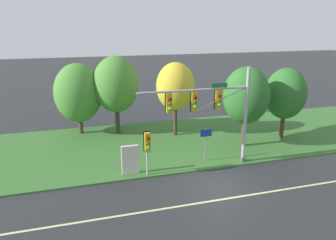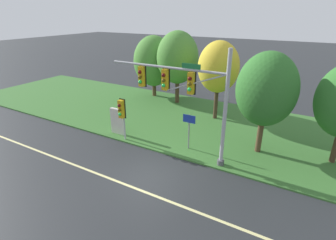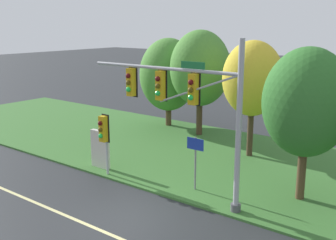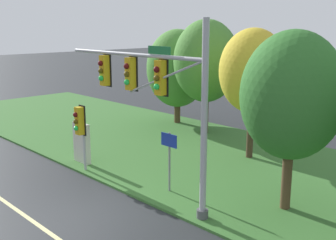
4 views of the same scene
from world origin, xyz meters
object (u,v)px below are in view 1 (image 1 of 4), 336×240
at_px(tree_left_of_mast, 116,85).
at_px(info_kiosk, 130,160).
at_px(tree_tall_centre, 285,94).
at_px(tree_nearest_road, 78,93).
at_px(route_sign_post, 206,139).
at_px(tree_behind_signpost, 175,87).
at_px(traffic_signal_mast, 214,107).
at_px(tree_mid_verge, 246,96).
at_px(pedestrian_signal_near_kerb, 147,144).

relative_size(tree_left_of_mast, info_kiosk, 3.53).
bearing_deg(tree_tall_centre, tree_nearest_road, 160.10).
bearing_deg(route_sign_post, tree_left_of_mast, 122.57).
bearing_deg(route_sign_post, info_kiosk, -174.62).
height_order(tree_nearest_road, tree_behind_signpost, tree_behind_signpost).
distance_m(tree_behind_signpost, tree_tall_centre, 9.03).
distance_m(traffic_signal_mast, tree_nearest_road, 12.61).
bearing_deg(route_sign_post, tree_tall_centre, 18.85).
relative_size(tree_left_of_mast, tree_tall_centre, 1.14).
bearing_deg(tree_nearest_road, tree_behind_signpost, -19.82).
bearing_deg(tree_left_of_mast, traffic_signal_mast, -59.52).
height_order(traffic_signal_mast, tree_tall_centre, traffic_signal_mast).
relative_size(traffic_signal_mast, tree_behind_signpost, 1.22).
bearing_deg(tree_left_of_mast, tree_mid_verge, -33.61).
xyz_separation_m(tree_nearest_road, tree_tall_centre, (16.27, -5.89, 0.16)).
height_order(tree_tall_centre, info_kiosk, tree_tall_centre).
xyz_separation_m(tree_behind_signpost, info_kiosk, (-5.03, -6.36, -3.29)).
relative_size(traffic_signal_mast, tree_left_of_mast, 1.14).
relative_size(tree_behind_signpost, tree_mid_verge, 1.00).
bearing_deg(pedestrian_signal_near_kerb, tree_mid_verge, 19.97).
distance_m(pedestrian_signal_near_kerb, tree_tall_centre, 13.21).
bearing_deg(traffic_signal_mast, tree_mid_verge, 35.04).
xyz_separation_m(pedestrian_signal_near_kerb, tree_left_of_mast, (-0.64, 9.04, 2.17)).
distance_m(pedestrian_signal_near_kerb, tree_nearest_road, 10.63).
bearing_deg(info_kiosk, tree_left_of_mast, 87.48).
relative_size(traffic_signal_mast, tree_tall_centre, 1.30).
bearing_deg(tree_behind_signpost, route_sign_post, -86.43).
relative_size(traffic_signal_mast, tree_mid_verge, 1.22).
distance_m(tree_nearest_road, tree_mid_verge, 13.92).
bearing_deg(tree_behind_signpost, tree_nearest_road, 160.18).
bearing_deg(tree_mid_verge, traffic_signal_mast, -144.96).
height_order(traffic_signal_mast, tree_behind_signpost, traffic_signal_mast).
bearing_deg(tree_tall_centre, info_kiosk, -166.37).
height_order(tree_left_of_mast, info_kiosk, tree_left_of_mast).
bearing_deg(route_sign_post, traffic_signal_mast, -83.02).
xyz_separation_m(traffic_signal_mast, tree_tall_centre, (8.01, 3.62, -0.35)).
bearing_deg(tree_left_of_mast, tree_nearest_road, 165.91).
xyz_separation_m(route_sign_post, tree_nearest_road, (-8.16, 8.66, 2.00)).
bearing_deg(traffic_signal_mast, route_sign_post, 96.98).
distance_m(route_sign_post, tree_tall_centre, 8.84).
height_order(tree_left_of_mast, tree_tall_centre, tree_left_of_mast).
height_order(tree_left_of_mast, tree_mid_verge, tree_left_of_mast).
height_order(route_sign_post, info_kiosk, route_sign_post).
relative_size(route_sign_post, tree_mid_verge, 0.38).
xyz_separation_m(tree_left_of_mast, info_kiosk, (-0.37, -8.38, -3.35)).
height_order(tree_mid_verge, info_kiosk, tree_mid_verge).
height_order(pedestrian_signal_near_kerb, tree_tall_centre, tree_tall_centre).
bearing_deg(tree_behind_signpost, info_kiosk, -128.36).
bearing_deg(tree_behind_signpost, tree_left_of_mast, 156.54).
relative_size(tree_nearest_road, info_kiosk, 3.22).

